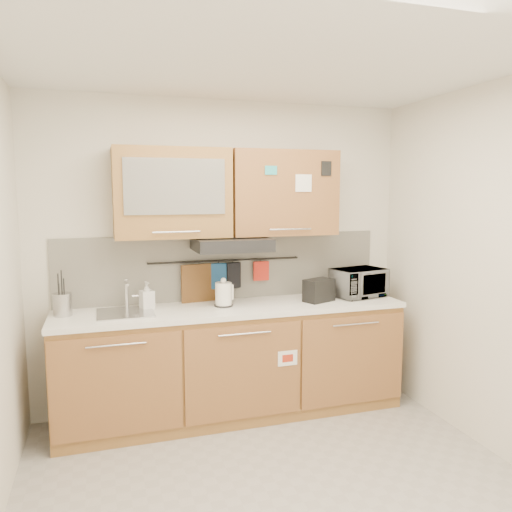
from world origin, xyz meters
TOP-DOWN VIEW (x-y plane):
  - floor at (0.00, 0.00)m, footprint 3.20×3.20m
  - ceiling at (0.00, 0.00)m, footprint 3.20×3.20m
  - wall_back at (0.00, 1.50)m, footprint 3.20×0.00m
  - wall_right at (1.60, 0.00)m, footprint 0.00×3.00m
  - base_cabinet at (0.00, 1.19)m, footprint 2.80×0.64m
  - countertop at (0.00, 1.19)m, footprint 2.82×0.62m
  - backsplash at (0.00, 1.49)m, footprint 2.80×0.02m
  - upper_cabinets at (-0.00, 1.32)m, footprint 1.82×0.37m
  - range_hood at (0.00, 1.25)m, footprint 0.60×0.46m
  - sink at (-0.85, 1.21)m, footprint 0.42×0.40m
  - utensil_rail at (0.00, 1.45)m, footprint 1.30×0.02m
  - utensil_crock at (-1.30, 1.27)m, footprint 0.15×0.15m
  - kettle at (-0.08, 1.22)m, footprint 0.18×0.17m
  - toaster at (0.73, 1.15)m, footprint 0.29×0.23m
  - microwave at (1.15, 1.23)m, footprint 0.50×0.40m
  - soap_bottle at (-0.68, 1.30)m, footprint 0.12×0.12m
  - cutting_board at (-0.23, 1.44)m, footprint 0.31×0.07m
  - oven_mitt at (-0.06, 1.44)m, footprint 0.14×0.07m
  - dark_pouch at (0.06, 1.44)m, footprint 0.14×0.09m
  - pot_holder at (0.31, 1.44)m, footprint 0.14×0.03m

SIDE VIEW (x-z plane):
  - floor at x=0.00m, z-range 0.00..0.00m
  - base_cabinet at x=0.00m, z-range -0.03..0.85m
  - countertop at x=0.00m, z-range 0.88..0.92m
  - sink at x=-0.85m, z-range 0.79..1.05m
  - utensil_crock at x=-1.30m, z-range 0.84..1.18m
  - kettle at x=-0.08m, z-range 0.90..1.13m
  - toaster at x=0.73m, z-range 0.92..1.11m
  - soap_bottle at x=-0.68m, z-range 0.92..1.14m
  - microwave at x=1.15m, z-range 0.92..1.17m
  - cutting_board at x=-0.23m, z-range 0.85..1.24m
  - dark_pouch at x=0.06m, z-range 1.02..1.24m
  - oven_mitt at x=-0.06m, z-range 1.02..1.24m
  - pot_holder at x=0.31m, z-range 1.07..1.24m
  - backsplash at x=0.00m, z-range 0.92..1.48m
  - utensil_rail at x=0.00m, z-range 1.25..1.27m
  - wall_right at x=1.60m, z-range -0.20..2.80m
  - wall_back at x=0.00m, z-range -0.30..2.90m
  - range_hood at x=0.00m, z-range 1.37..1.47m
  - upper_cabinets at x=0.00m, z-range 1.48..2.18m
  - ceiling at x=0.00m, z-range 2.60..2.60m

